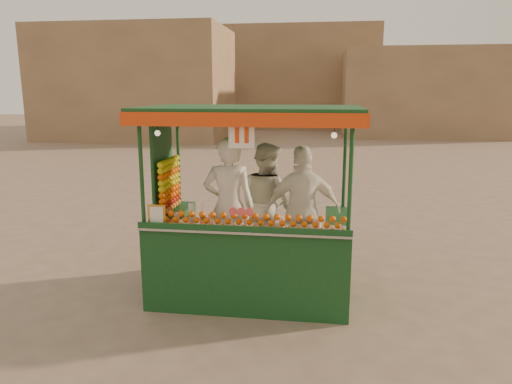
# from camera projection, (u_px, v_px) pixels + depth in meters

# --- Properties ---
(ground) EXTENTS (90.00, 90.00, 0.00)m
(ground) POSITION_uv_depth(u_px,v_px,m) (219.00, 291.00, 6.35)
(ground) COLOR #6F5C4F
(ground) RESTS_ON ground
(building_left) EXTENTS (10.00, 6.00, 6.00)m
(building_left) POSITION_uv_depth(u_px,v_px,m) (137.00, 84.00, 26.31)
(building_left) COLOR #9D7B59
(building_left) RESTS_ON ground
(building_right) EXTENTS (9.00, 6.00, 5.00)m
(building_right) POSITION_uv_depth(u_px,v_px,m) (420.00, 93.00, 28.11)
(building_right) COLOR #9D7B59
(building_right) RESTS_ON ground
(building_center) EXTENTS (14.00, 7.00, 7.00)m
(building_center) POSITION_uv_depth(u_px,v_px,m) (279.00, 79.00, 34.93)
(building_center) COLOR #9D7B59
(building_center) RESTS_ON ground
(juice_cart) EXTENTS (2.69, 1.74, 2.44)m
(juice_cart) POSITION_uv_depth(u_px,v_px,m) (245.00, 238.00, 6.04)
(juice_cart) COLOR #103B19
(juice_cart) RESTS_ON ground
(vendor_left) EXTENTS (0.70, 0.50, 1.79)m
(vendor_left) POSITION_uv_depth(u_px,v_px,m) (229.00, 206.00, 6.07)
(vendor_left) COLOR white
(vendor_left) RESTS_ON ground
(vendor_middle) EXTENTS (1.02, 1.01, 1.66)m
(vendor_middle) POSITION_uv_depth(u_px,v_px,m) (267.00, 202.00, 6.55)
(vendor_middle) COLOR silver
(vendor_middle) RESTS_ON ground
(vendor_right) EXTENTS (1.05, 0.62, 1.68)m
(vendor_right) POSITION_uv_depth(u_px,v_px,m) (303.00, 211.00, 6.05)
(vendor_right) COLOR white
(vendor_right) RESTS_ON ground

